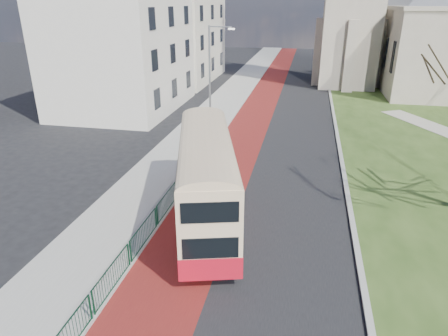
# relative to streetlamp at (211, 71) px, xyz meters

# --- Properties ---
(ground) EXTENTS (160.00, 160.00, 0.00)m
(ground) POSITION_rel_streetlamp_xyz_m (4.35, -18.00, -4.59)
(ground) COLOR black
(ground) RESTS_ON ground
(road_carriageway) EXTENTS (9.00, 120.00, 0.01)m
(road_carriageway) POSITION_rel_streetlamp_xyz_m (5.85, 2.00, -4.59)
(road_carriageway) COLOR black
(road_carriageway) RESTS_ON ground
(bus_lane) EXTENTS (3.40, 120.00, 0.01)m
(bus_lane) POSITION_rel_streetlamp_xyz_m (3.15, 2.00, -4.59)
(bus_lane) COLOR #591414
(bus_lane) RESTS_ON ground
(pavement_west) EXTENTS (4.00, 120.00, 0.12)m
(pavement_west) POSITION_rel_streetlamp_xyz_m (-0.65, 2.00, -4.53)
(pavement_west) COLOR gray
(pavement_west) RESTS_ON ground
(kerb_west) EXTENTS (0.25, 120.00, 0.13)m
(kerb_west) POSITION_rel_streetlamp_xyz_m (1.35, 2.00, -4.53)
(kerb_west) COLOR #999993
(kerb_west) RESTS_ON ground
(kerb_east) EXTENTS (0.25, 80.00, 0.13)m
(kerb_east) POSITION_rel_streetlamp_xyz_m (10.45, 4.00, -4.53)
(kerb_east) COLOR #999993
(kerb_east) RESTS_ON ground
(pedestrian_railing) EXTENTS (0.07, 24.00, 1.12)m
(pedestrian_railing) POSITION_rel_streetlamp_xyz_m (1.40, -14.00, -4.04)
(pedestrian_railing) COLOR #0B331D
(pedestrian_railing) RESTS_ON ground
(street_block_near) EXTENTS (10.30, 14.30, 13.00)m
(street_block_near) POSITION_rel_streetlamp_xyz_m (-9.65, 4.00, 1.92)
(street_block_near) COLOR beige
(street_block_near) RESTS_ON ground
(street_block_far) EXTENTS (10.30, 16.30, 11.50)m
(street_block_far) POSITION_rel_streetlamp_xyz_m (-9.65, 20.00, 1.17)
(street_block_far) COLOR beige
(street_block_far) RESTS_ON ground
(streetlamp) EXTENTS (2.13, 0.18, 8.00)m
(streetlamp) POSITION_rel_streetlamp_xyz_m (0.00, 0.00, 0.00)
(streetlamp) COLOR gray
(streetlamp) RESTS_ON pavement_west
(bus) EXTENTS (5.00, 10.39, 4.24)m
(bus) POSITION_rel_streetlamp_xyz_m (3.55, -16.02, -2.18)
(bus) COLOR #A80F1F
(bus) RESTS_ON ground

